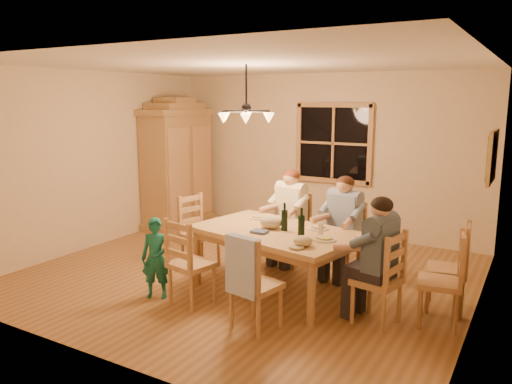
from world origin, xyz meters
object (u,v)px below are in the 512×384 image
Objects in this scene: chair_far_right at (343,255)px; chair_near_left at (192,277)px; dining_table at (276,238)px; chair_end_right at (376,295)px; child at (156,258)px; chair_far_left at (290,243)px; chair_near_right at (256,299)px; adult_plaid_man at (344,214)px; adult_slate_man at (379,244)px; armoire at (177,168)px; wine_bottle_b at (301,222)px; wine_bottle_a at (285,217)px; chandelier at (246,115)px; adult_woman at (290,205)px; chair_end_left at (200,245)px; chair_spare_back at (446,283)px; chair_spare_front at (438,296)px.

chair_far_right is 2.00m from chair_near_left.
chair_end_right is (1.31, -0.26, -0.36)m from dining_table.
chair_end_right is 2.49m from child.
chair_far_left is 2.03m from child.
chair_near_right is 1.13× the size of adult_plaid_man.
adult_slate_man is at bearing -11.19° from dining_table.
chair_far_left is at bearing -18.70° from armoire.
wine_bottle_b is at bearing 93.34° from adult_slate_man.
wine_bottle_a is at bearing 123.59° from chair_far_left.
wine_bottle_a is (0.75, 0.81, 0.62)m from chair_near_left.
adult_plaid_man is at bearing 24.63° from chandelier.
adult_woman is at bearing -0.00° from chair_far_right.
adult_slate_man is (4.31, -2.16, -0.22)m from armoire.
chair_end_left is at bearing 153.43° from chair_near_right.
adult_plaid_man is at bearing 19.54° from child.
chair_end_right is (2.61, -0.52, 0.00)m from chair_end_left.
wine_bottle_a reaches higher than child.
adult_slate_man is at bearing 136.64° from chair_far_right.
wine_bottle_a is (-0.44, -0.80, 0.62)m from chair_far_right.
adult_woman is 1.31m from wine_bottle_b.
chair_end_left is 3.00× the size of wine_bottle_b.
chair_end_right is at bearing 153.43° from chair_far_left.
chair_end_left is (-1.31, 0.26, -0.36)m from dining_table.
adult_woman is 2.02m from adult_slate_man.
wine_bottle_b is at bearing -30.89° from armoire.
adult_slate_man is at bearing 134.93° from chair_spare_back.
wine_bottle_a is (0.10, 0.02, 0.26)m from dining_table.
chair_far_left is 0.85m from chair_far_right.
chair_near_left is 2.02m from chair_end_right.
wine_bottle_a is at bearing 80.47° from chair_spare_front.
adult_woman is 2.05m from child.
wine_bottle_a is at bearing 72.31° from adult_plaid_man.
chandelier is at bearing 104.44° from chair_end_left.
chandelier is 0.88× the size of adult_plaid_man.
chair_far_right is 1.04× the size of child.
adult_slate_man is (1.60, -1.24, 0.54)m from chair_far_left.
chandelier reaches higher than chair_end_right.
adult_slate_man is (1.89, -0.56, -1.24)m from chandelier.
armoire is at bearing 74.61° from adult_slate_man.
adult_slate_man is at bearing 26.57° from chair_near_left.
wine_bottle_a is at bearing 97.00° from chair_spare_back.
adult_woman is at bearing 40.25° from child.
chair_near_right is 1.00× the size of chair_spare_front.
chair_end_left is 2.00m from adult_plaid_man.
chair_far_right is 1.93m from chair_end_left.
wine_bottle_a is 0.33× the size of chair_spare_front.
chair_far_right is at bearing 19.54° from child.
wine_bottle_b is at bearing 104.76° from chair_spare_back.
adult_plaid_man is at bearing 180.00° from adult_woman.
chair_end_left is (-1.85, -0.56, 0.00)m from chair_far_right.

